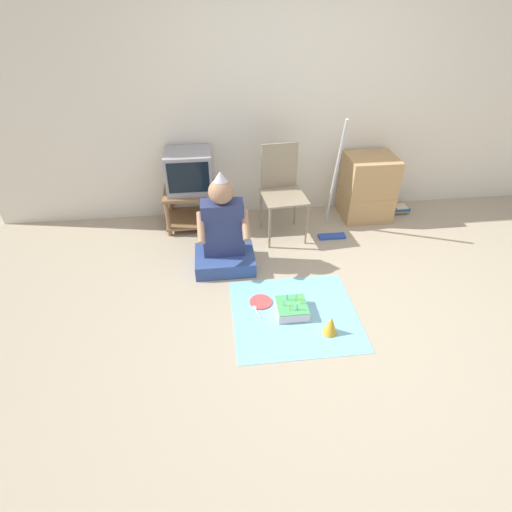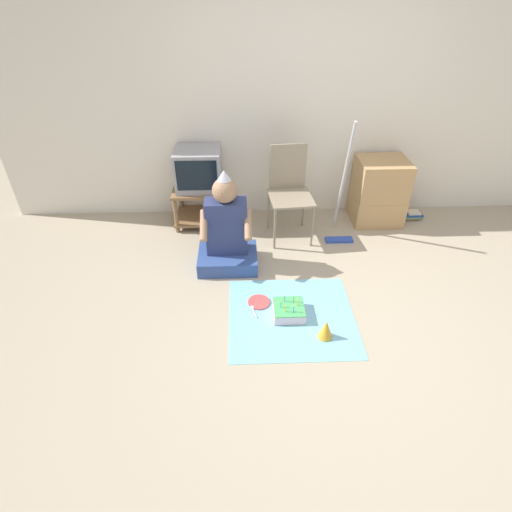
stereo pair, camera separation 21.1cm
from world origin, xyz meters
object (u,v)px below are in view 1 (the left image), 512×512
object	(u,v)px
tv	(189,171)
cardboard_box_stack	(367,187)
folding_chair	(282,186)
party_hat_blue	(331,325)
dust_mop	(333,204)
birthday_cake	(292,308)
paper_plate	(261,302)
person_seated	(224,236)
book_pile	(400,209)

from	to	relation	value
tv	cardboard_box_stack	distance (m)	1.93
folding_chair	cardboard_box_stack	size ratio (longest dim) A/B	1.33
folding_chair	party_hat_blue	xyz separation A→B (m)	(0.13, -1.52, -0.44)
dust_mop	party_hat_blue	bearing A→B (deg)	-105.33
cardboard_box_stack	birthday_cake	size ratio (longest dim) A/B	2.81
paper_plate	dust_mop	bearing A→B (deg)	48.95
birthday_cake	paper_plate	xyz separation A→B (m)	(-0.23, 0.15, -0.04)
cardboard_box_stack	dust_mop	size ratio (longest dim) A/B	0.57
folding_chair	person_seated	size ratio (longest dim) A/B	0.98
birthday_cake	book_pile	bearing A→B (deg)	44.09
party_hat_blue	person_seated	bearing A→B (deg)	127.60
paper_plate	party_hat_blue	bearing A→B (deg)	-39.69
paper_plate	tv	bearing A→B (deg)	112.22
dust_mop	paper_plate	xyz separation A→B (m)	(-0.87, -1.00, -0.35)
folding_chair	paper_plate	size ratio (longest dim) A/B	5.00
dust_mop	paper_plate	size ratio (longest dim) A/B	6.66
person_seated	birthday_cake	world-z (taller)	person_seated
party_hat_blue	birthday_cake	bearing A→B (deg)	134.79
birthday_cake	party_hat_blue	size ratio (longest dim) A/B	1.59
folding_chair	birthday_cake	xyz separation A→B (m)	(-0.12, -1.27, -0.48)
party_hat_blue	cardboard_box_stack	bearing A→B (deg)	63.68
tv	person_seated	size ratio (longest dim) A/B	0.49
dust_mop	party_hat_blue	size ratio (longest dim) A/B	7.89
folding_chair	book_pile	bearing A→B (deg)	9.47
book_pile	tv	bearing A→B (deg)	179.37
folding_chair	cardboard_box_stack	world-z (taller)	folding_chair
paper_plate	person_seated	bearing A→B (deg)	114.97
book_pile	folding_chair	bearing A→B (deg)	-170.53
person_seated	paper_plate	bearing A→B (deg)	-65.03
person_seated	party_hat_blue	bearing A→B (deg)	-52.40
person_seated	paper_plate	world-z (taller)	person_seated
tv	birthday_cake	world-z (taller)	tv
person_seated	paper_plate	xyz separation A→B (m)	(0.27, -0.57, -0.31)
cardboard_box_stack	paper_plate	bearing A→B (deg)	-135.07
cardboard_box_stack	book_pile	xyz separation A→B (m)	(0.44, 0.01, -0.30)
party_hat_blue	paper_plate	distance (m)	0.63
folding_chair	tv	bearing A→B (deg)	163.84
birthday_cake	party_hat_blue	world-z (taller)	party_hat_blue
tv	folding_chair	distance (m)	0.96
book_pile	birthday_cake	distance (m)	2.16
book_pile	dust_mop	bearing A→B (deg)	-158.68
cardboard_box_stack	person_seated	world-z (taller)	person_seated
birthday_cake	paper_plate	size ratio (longest dim) A/B	1.34
book_pile	party_hat_blue	world-z (taller)	party_hat_blue
book_pile	party_hat_blue	distance (m)	2.19
folding_chair	cardboard_box_stack	distance (m)	1.04
cardboard_box_stack	birthday_cake	xyz separation A→B (m)	(-1.12, -1.50, -0.30)
folding_chair	paper_plate	bearing A→B (deg)	-107.49
cardboard_box_stack	party_hat_blue	xyz separation A→B (m)	(-0.87, -1.75, -0.26)
cardboard_box_stack	party_hat_blue	bearing A→B (deg)	-116.32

